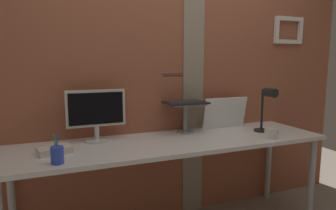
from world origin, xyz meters
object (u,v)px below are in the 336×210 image
(pen_cup, at_px, (57,155))
(desk_lamp, at_px, (267,105))
(coffee_mug, at_px, (271,133))
(monitor, at_px, (96,111))
(laptop, at_px, (182,95))
(whiteboard_panel, at_px, (225,113))

(pen_cup, bearing_deg, desk_lamp, 5.74)
(pen_cup, height_order, coffee_mug, pen_cup)
(monitor, distance_m, pen_cup, 0.52)
(coffee_mug, bearing_deg, laptop, 137.04)
(laptop, xyz_separation_m, desk_lamp, (0.61, -0.32, -0.08))
(laptop, distance_m, coffee_mug, 0.76)
(whiteboard_panel, distance_m, coffee_mug, 0.46)
(desk_lamp, height_order, coffee_mug, desk_lamp)
(monitor, xyz_separation_m, whiteboard_panel, (1.10, 0.03, -0.09))
(coffee_mug, bearing_deg, desk_lamp, 61.60)
(monitor, relative_size, pen_cup, 2.40)
(desk_lamp, relative_size, coffee_mug, 2.97)
(laptop, xyz_separation_m, whiteboard_panel, (0.39, -0.05, -0.17))
(whiteboard_panel, relative_size, coffee_mug, 3.32)
(laptop, relative_size, desk_lamp, 0.89)
(monitor, relative_size, laptop, 1.28)
(laptop, bearing_deg, pen_cup, -154.01)
(monitor, distance_m, laptop, 0.72)
(whiteboard_panel, height_order, pen_cup, whiteboard_panel)
(whiteboard_panel, bearing_deg, pen_cup, -162.55)
(laptop, height_order, desk_lamp, laptop)
(coffee_mug, bearing_deg, monitor, 161.64)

